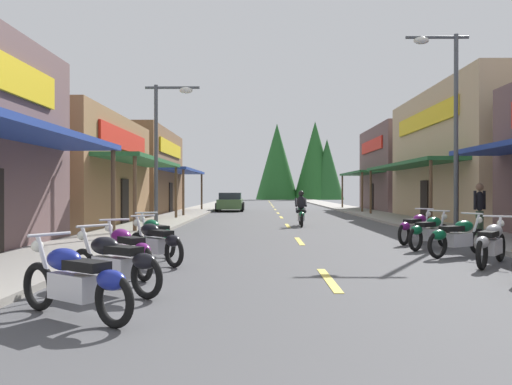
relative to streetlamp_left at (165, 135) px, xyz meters
name	(u,v)px	position (x,y,z in m)	size (l,w,h in m)	color
ground	(278,214)	(4.78, 16.60, -3.69)	(9.41, 99.47, 0.10)	#4C4C4F
sidewalk_left	(192,212)	(-1.24, 16.60, -3.58)	(2.65, 99.47, 0.12)	gray
sidewalk_right	(364,212)	(10.81, 16.60, -3.58)	(2.65, 99.47, 0.12)	#9E9991
centerline_dashes	(276,210)	(4.78, 21.78, -3.64)	(0.16, 76.33, 0.01)	#E0C64C
storefront_left_middle	(56,171)	(-5.62, 3.89, -1.18)	(8.00, 10.42, 4.91)	olive
storefront_left_far	(118,172)	(-6.15, 15.64, -0.82)	(9.03, 10.83, 5.64)	brown
storefront_right_middle	(496,156)	(15.82, 7.60, -0.26)	(9.24, 13.08, 6.77)	tan
storefront_right_far	(411,169)	(15.14, 20.20, -0.44)	(7.87, 9.84, 6.40)	brown
streetlamp_left	(165,135)	(0.00, 0.00, 0.00)	(2.03, 0.30, 5.51)	#474C51
streetlamp_right	(447,107)	(9.60, -2.45, 0.62)	(2.03, 0.30, 6.62)	#474C51
motorcycle_parked_right_3	(491,243)	(8.42, -8.23, -3.15)	(1.39, 1.75, 1.04)	black
motorcycle_parked_right_4	(458,236)	(8.30, -6.74, -3.15)	(1.88, 1.21, 1.04)	black
motorcycle_parked_right_5	(430,231)	(8.13, -5.22, -3.15)	(1.63, 1.53, 1.04)	black
motorcycle_parked_right_6	(416,227)	(8.20, -3.76, -3.15)	(1.55, 1.61, 1.04)	black
motorcycle_parked_left_0	(75,280)	(1.30, -12.73, -3.15)	(1.82, 1.29, 1.04)	black
motorcycle_parked_left_1	(114,262)	(1.33, -11.16, -3.15)	(1.81, 1.32, 1.04)	black
motorcycle_parked_left_2	(126,250)	(1.09, -9.57, -3.15)	(1.42, 1.73, 1.04)	black
motorcycle_parked_left_3	(156,241)	(1.31, -8.01, -3.15)	(1.53, 1.64, 1.04)	black
motorcycle_parked_left_4	(155,235)	(1.00, -6.52, -3.15)	(1.34, 1.79, 1.04)	black
rider_cruising_lead	(301,211)	(5.36, 3.50, -2.99)	(0.60, 2.14, 1.57)	black
pedestrian_waiting	(480,206)	(10.70, -2.34, -2.58)	(0.50, 0.41, 1.82)	#3F593F
parked_car_curbside	(230,202)	(1.28, 19.75, -2.96)	(2.09, 4.32, 1.40)	#4C723F
treeline_backdrop	(303,163)	(10.97, 69.12, 2.58)	(15.02, 8.19, 13.47)	#1F6223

